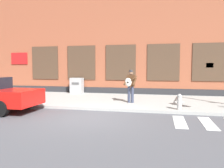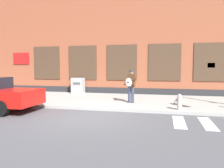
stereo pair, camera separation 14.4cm
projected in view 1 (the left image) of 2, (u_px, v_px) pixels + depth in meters
ground_plane at (88, 118)px, 8.61m from camera, size 160.00×160.00×0.00m
sidewalk at (112, 100)px, 12.70m from camera, size 28.00×5.60×0.13m
building_backdrop at (125, 46)px, 17.09m from camera, size 28.00×4.06×7.33m
busker at (130, 84)px, 11.36m from camera, size 0.72×0.61×1.72m
utility_box at (77, 86)px, 15.62m from camera, size 0.88×0.56×1.10m
fire_hydrant at (179, 102)px, 9.50m from camera, size 0.38×0.20×0.70m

